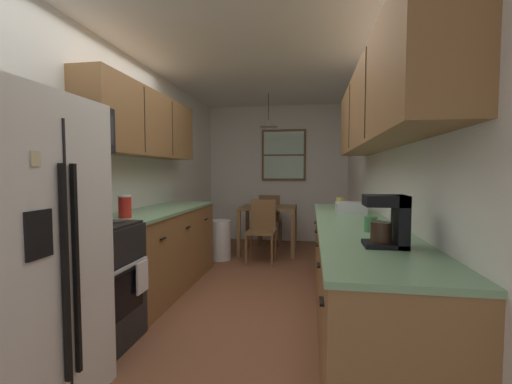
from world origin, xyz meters
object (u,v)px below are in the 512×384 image
stove_range (88,284)px  dining_table (268,214)px  mug_spare (340,202)px  table_serving_bowl (268,205)px  dining_chair_near (262,228)px  refrigerator (6,259)px  microwave_over_range (69,128)px  coffee_maker (390,220)px  dining_chair_far (270,217)px  mug_by_coffeemaker (371,224)px  trash_bin (220,240)px  dish_rack (350,208)px  storage_canister (125,206)px

stove_range → dining_table: 3.29m
stove_range → mug_spare: (1.97, 1.82, 0.48)m
stove_range → table_serving_bowl: (0.95, 3.07, 0.31)m
dining_chair_near → refrigerator: bearing=-105.1°
mug_spare → table_serving_bowl: bearing=129.0°
microwave_over_range → coffee_maker: bearing=-8.5°
dining_chair_far → mug_by_coffeemaker: 3.79m
dining_chair_far → trash_bin: bearing=-118.2°
dish_rack → coffee_maker: bearing=-88.8°
stove_range → table_serving_bowl: stove_range is taller
microwave_over_range → dining_chair_far: microwave_over_range is taller
dining_table → dish_rack: size_ratio=2.60×
dining_chair_far → storage_canister: (-0.91, -3.21, 0.50)m
coffee_maker → mug_spare: 2.15m
refrigerator → stove_range: refrigerator is taller
refrigerator → stove_range: (-0.06, 0.72, -0.38)m
microwave_over_range → dining_chair_near: size_ratio=0.63×
dining_table → mug_by_coffeemaker: (1.08, -3.00, 0.33)m
stove_range → mug_by_coffeemaker: 2.10m
stove_range → mug_spare: bearing=42.8°
dining_chair_near → dining_chair_far: size_ratio=1.00×
dining_chair_far → storage_canister: 3.37m
refrigerator → coffee_maker: (2.00, 0.40, 0.19)m
mug_by_coffeemaker → mug_spare: (-0.07, 1.68, 0.00)m
microwave_over_range → dining_table: size_ratio=0.64×
dish_rack → dining_chair_far: bearing=114.0°
trash_bin → coffee_maker: coffee_maker is taller
storage_canister → trash_bin: bearing=81.7°
dining_chair_near → trash_bin: size_ratio=1.53×
mug_spare → mug_by_coffeemaker: bearing=-87.7°
refrigerator → dining_table: (0.90, 3.87, -0.23)m
dining_table → table_serving_bowl: 0.17m
microwave_over_range → dining_table: microwave_over_range is taller
dining_chair_near → dining_chair_far: bearing=91.4°
stove_range → mug_by_coffeemaker: size_ratio=8.79×
dining_chair_far → trash_bin: dining_chair_far is taller
microwave_over_range → storage_canister: size_ratio=2.82×
storage_canister → coffee_maker: coffee_maker is taller
storage_canister → dining_table: bearing=69.9°
storage_canister → stove_range: bearing=-89.4°
dish_rack → refrigerator: bearing=-135.1°
refrigerator → dining_table: size_ratio=1.93×
dining_table → dining_chair_near: dining_chair_near is taller
dining_table → dining_chair_far: size_ratio=0.98×
dining_chair_near → mug_spare: size_ratio=7.81×
refrigerator → dish_rack: refrigerator is taller
coffee_maker → dining_chair_far: bearing=105.8°
coffee_maker → mug_spare: (-0.09, 2.14, -0.09)m
microwave_over_range → dining_chair_near: bearing=67.6°
microwave_over_range → dining_table: (1.07, 3.15, -1.00)m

